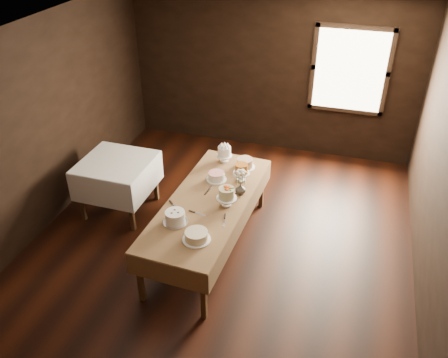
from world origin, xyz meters
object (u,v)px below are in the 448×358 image
at_px(cake_caramel, 241,173).
at_px(cake_swirl, 175,217).
at_px(cake_flowers, 227,198).
at_px(cake_server_d, 234,194).
at_px(cake_speckled, 245,163).
at_px(cake_server_c, 210,188).
at_px(display_table, 208,204).
at_px(cake_server_b, 224,222).
at_px(cake_lattice, 216,177).
at_px(flower_vase, 241,189).
at_px(cake_meringue, 224,154).
at_px(side_table, 116,167).
at_px(cake_server_e, 175,207).
at_px(cake_server_a, 200,214).
at_px(cake_cream, 196,236).

height_order(cake_caramel, cake_swirl, cake_caramel).
distance_m(cake_flowers, cake_server_d, 0.29).
height_order(cake_speckled, cake_server_c, cake_speckled).
bearing_deg(display_table, cake_server_b, -49.81).
height_order(cake_lattice, flower_vase, flower_vase).
bearing_deg(cake_server_d, cake_swirl, -147.96).
bearing_deg(flower_vase, display_table, -142.80).
bearing_deg(cake_server_b, cake_server_d, 172.73).
height_order(cake_meringue, cake_swirl, cake_meringue).
bearing_deg(side_table, cake_server_c, -7.02).
relative_size(cake_server_e, flower_vase, 1.70).
relative_size(cake_lattice, cake_server_b, 1.15).
distance_m(cake_server_a, cake_server_d, 0.61).
bearing_deg(cake_server_c, cake_caramel, -42.24).
distance_m(cake_server_b, cake_server_c, 0.76).
bearing_deg(side_table, cake_swirl, -37.08).
relative_size(cake_lattice, cake_server_d, 1.15).
relative_size(cake_server_b, cake_server_e, 1.00).
xyz_separation_m(side_table, cake_server_d, (1.81, -0.21, 0.04)).
xyz_separation_m(cake_caramel, cake_server_b, (0.05, -0.96, -0.11)).
xyz_separation_m(cake_lattice, cake_flowers, (0.30, -0.52, 0.06)).
relative_size(cake_caramel, cake_server_d, 1.10).
xyz_separation_m(cake_flowers, cake_server_e, (-0.60, -0.23, -0.11)).
relative_size(cake_caramel, cake_server_e, 1.10).
height_order(cake_caramel, cake_server_e, cake_caramel).
height_order(cake_server_b, cake_server_e, same).
bearing_deg(cake_server_b, cake_speckled, 171.97).
bearing_deg(cake_swirl, cake_server_d, 57.26).
relative_size(cake_swirl, cake_server_a, 1.25).
relative_size(cake_caramel, cake_cream, 0.82).
bearing_deg(cake_meringue, cake_flowers, -71.78).
relative_size(cake_meringue, cake_flowers, 1.01).
bearing_deg(cake_swirl, cake_lattice, 80.15).
bearing_deg(cake_server_d, display_table, -164.75).
relative_size(cake_meringue, cake_swirl, 0.88).
height_order(cake_server_e, flower_vase, flower_vase).
bearing_deg(cake_server_a, cake_meringue, 105.02).
height_order(cake_speckled, cake_server_d, cake_speckled).
distance_m(cake_server_d, cake_server_e, 0.80).
height_order(cake_lattice, cake_server_a, cake_lattice).
xyz_separation_m(display_table, cake_caramel, (0.28, 0.58, 0.17)).
distance_m(cake_cream, cake_server_a, 0.48).
height_order(cake_server_a, flower_vase, flower_vase).
bearing_deg(cake_server_e, cake_server_b, 34.82).
relative_size(cake_cream, flower_vase, 2.28).
relative_size(side_table, cake_server_c, 4.11).
xyz_separation_m(cake_speckled, cake_lattice, (-0.28, -0.43, -0.02)).
distance_m(cake_speckled, cake_lattice, 0.52).
relative_size(cake_flowers, flower_vase, 1.85).
xyz_separation_m(display_table, cake_meringue, (-0.09, 1.01, 0.17)).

